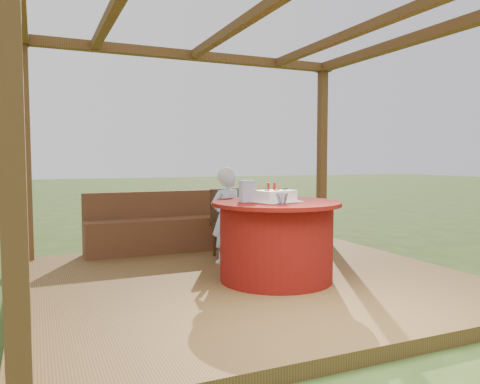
% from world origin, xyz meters
% --- Properties ---
extents(ground, '(60.00, 60.00, 0.00)m').
position_xyz_m(ground, '(0.00, 0.00, 0.00)').
color(ground, '#304717').
rests_on(ground, ground).
extents(deck, '(4.50, 4.00, 0.12)m').
position_xyz_m(deck, '(0.00, 0.00, 0.06)').
color(deck, brown).
rests_on(deck, ground).
extents(pergola, '(4.50, 4.00, 2.72)m').
position_xyz_m(pergola, '(0.00, 0.00, 2.41)').
color(pergola, brown).
rests_on(pergola, deck).
extents(bench, '(3.00, 0.42, 0.80)m').
position_xyz_m(bench, '(0.00, 1.72, 0.38)').
color(bench, brown).
rests_on(bench, deck).
extents(table, '(1.31, 1.31, 0.81)m').
position_xyz_m(table, '(0.20, -0.20, 0.53)').
color(table, maroon).
rests_on(table, deck).
extents(chair, '(0.46, 0.46, 0.86)m').
position_xyz_m(chair, '(0.22, 1.11, 0.59)').
color(chair, '#3B2312').
rests_on(chair, deck).
extents(elderly_woman, '(0.44, 0.33, 1.14)m').
position_xyz_m(elderly_woman, '(0.04, 0.74, 0.71)').
color(elderly_woman, '#A8D9FA').
rests_on(elderly_woman, deck).
extents(birthday_cake, '(0.54, 0.54, 0.19)m').
position_xyz_m(birthday_cake, '(0.17, -0.20, 0.99)').
color(birthday_cake, white).
rests_on(birthday_cake, table).
extents(gift_bag, '(0.15, 0.10, 0.22)m').
position_xyz_m(gift_bag, '(-0.09, -0.14, 1.04)').
color(gift_bag, '#D087BD').
rests_on(gift_bag, table).
extents(drinking_glass, '(0.15, 0.15, 0.10)m').
position_xyz_m(drinking_glass, '(0.11, -0.49, 0.98)').
color(drinking_glass, white).
rests_on(drinking_glass, table).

